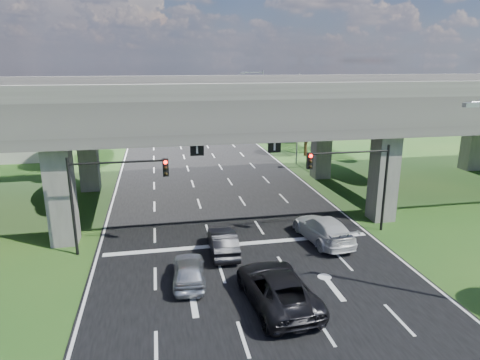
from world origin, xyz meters
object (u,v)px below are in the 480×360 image
object	(u,v)px
signal_right	(356,173)
streetlight_far	(295,112)
car_trailing	(277,288)
signal_left	(109,186)
streetlight_beyond	(260,100)
car_silver	(189,270)
car_white	(323,229)
car_dark	(223,242)

from	to	relation	value
signal_right	streetlight_far	size ratio (longest dim) A/B	0.60
streetlight_far	car_trailing	distance (m)	29.72
signal_left	streetlight_beyond	bearing A→B (deg)	63.57
car_silver	car_white	xyz separation A→B (m)	(8.95, 3.77, 0.10)
signal_right	car_dark	world-z (taller)	signal_right
car_silver	car_dark	bearing A→B (deg)	-122.38
streetlight_beyond	car_white	xyz separation A→B (m)	(-4.78, -37.00, -5.01)
signal_right	car_dark	size ratio (longest dim) A/B	1.37
signal_right	streetlight_beyond	xyz separation A→B (m)	(2.27, 36.06, 1.66)
car_silver	car_trailing	distance (m)	4.89
car_dark	signal_right	bearing A→B (deg)	-168.85
car_silver	signal_right	bearing A→B (deg)	-153.96
streetlight_far	car_white	distance (m)	22.11
streetlight_beyond	car_silver	size ratio (longest dim) A/B	2.40
car_silver	signal_left	bearing A→B (deg)	-44.71
signal_left	car_dark	distance (m)	7.51
streetlight_beyond	car_silver	bearing A→B (deg)	-108.61
car_silver	car_trailing	world-z (taller)	car_trailing
signal_left	car_silver	world-z (taller)	signal_left
signal_left	car_trailing	size ratio (longest dim) A/B	0.99
signal_left	streetlight_beyond	world-z (taller)	streetlight_beyond
signal_right	car_trailing	xyz separation A→B (m)	(-7.49, -7.57, -3.31)
signal_right	car_dark	distance (m)	9.89
car_dark	car_trailing	world-z (taller)	car_trailing
car_white	car_dark	bearing A→B (deg)	-1.09
streetlight_beyond	car_dark	world-z (taller)	streetlight_beyond
car_dark	car_white	bearing A→B (deg)	-173.27
car_white	streetlight_far	bearing A→B (deg)	-109.06
signal_right	signal_left	distance (m)	15.65
car_dark	car_silver	bearing A→B (deg)	55.55
car_silver	car_white	size ratio (longest dim) A/B	0.75
signal_left	car_trailing	distance (m)	11.61
streetlight_beyond	signal_left	bearing A→B (deg)	-116.43
car_silver	car_trailing	xyz separation A→B (m)	(3.97, -2.85, 0.13)
streetlight_far	car_trailing	size ratio (longest dim) A/B	1.65
streetlight_far	car_dark	xyz separation A→B (m)	(-11.42, -21.60, -5.10)
car_white	car_silver	bearing A→B (deg)	16.64
streetlight_beyond	car_white	size ratio (longest dim) A/B	1.80
signal_right	car_silver	xyz separation A→B (m)	(-11.46, -4.72, -3.45)
signal_left	car_silver	bearing A→B (deg)	-48.38
signal_left	car_silver	size ratio (longest dim) A/B	1.44
streetlight_far	car_silver	xyz separation A→B (m)	(-13.73, -24.77, -5.11)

